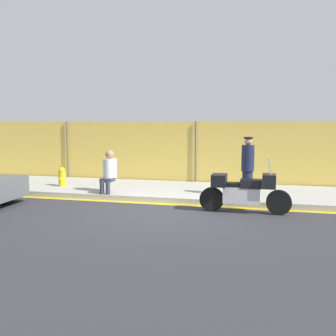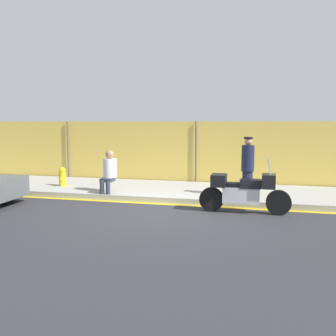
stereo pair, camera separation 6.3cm
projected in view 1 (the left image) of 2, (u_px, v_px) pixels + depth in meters
name	position (u px, v px, depth m)	size (l,w,h in m)	color
ground_plane	(165.00, 213.00, 9.71)	(120.00, 120.00, 0.00)	#2D2D33
sidewalk	(186.00, 191.00, 12.31)	(36.66, 3.15, 0.16)	#9E9E99
curb_paint_stripe	(174.00, 205.00, 10.72)	(36.66, 0.18, 0.01)	gold
storefront_fence	(196.00, 154.00, 13.79)	(34.83, 0.17, 2.27)	gold
motorcycle	(244.00, 191.00, 9.70)	(2.24, 0.51, 1.41)	black
officer_standing	(248.00, 166.00, 10.94)	(0.35, 0.35, 1.68)	#191E38
person_seated_on_curb	(109.00, 169.00, 11.65)	(0.41, 0.66, 1.25)	#2D3342
fire_hydrant	(62.00, 177.00, 12.85)	(0.24, 0.29, 0.62)	gold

